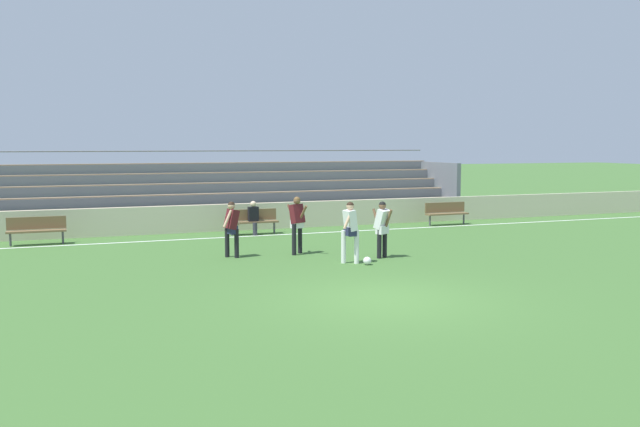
% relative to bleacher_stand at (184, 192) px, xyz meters
% --- Properties ---
extents(ground_plane, '(160.00, 160.00, 0.00)m').
position_rel_bleacher_stand_xyz_m(ground_plane, '(1.87, -14.88, -1.29)').
color(ground_plane, '#3D662D').
extents(field_line_sideline, '(44.00, 0.12, 0.01)m').
position_rel_bleacher_stand_xyz_m(field_line_sideline, '(1.87, -4.57, -1.29)').
color(field_line_sideline, white).
rests_on(field_line_sideline, ground).
extents(sideline_wall, '(48.00, 0.16, 1.00)m').
position_rel_bleacher_stand_xyz_m(sideline_wall, '(1.87, -2.84, -0.79)').
color(sideline_wall, beige).
rests_on(sideline_wall, ground).
extents(bleacher_stand, '(23.86, 3.80, 2.97)m').
position_rel_bleacher_stand_xyz_m(bleacher_stand, '(0.00, 0.00, 0.00)').
color(bleacher_stand, '#897051').
rests_on(bleacher_stand, ground).
extents(bench_near_bin, '(1.80, 0.40, 0.90)m').
position_rel_bleacher_stand_xyz_m(bench_near_bin, '(9.82, -4.09, -0.75)').
color(bench_near_bin, brown).
rests_on(bench_near_bin, ground).
extents(bench_near_wall_gap, '(1.80, 0.40, 0.90)m').
position_rel_bleacher_stand_xyz_m(bench_near_wall_gap, '(1.81, -4.09, -0.75)').
color(bench_near_wall_gap, brown).
rests_on(bench_near_wall_gap, ground).
extents(bench_centre_sideline, '(1.80, 0.40, 0.90)m').
position_rel_bleacher_stand_xyz_m(bench_centre_sideline, '(-5.37, -4.09, -0.75)').
color(bench_centre_sideline, brown).
rests_on(bench_centre_sideline, ground).
extents(spectator_seated, '(0.36, 0.42, 1.21)m').
position_rel_bleacher_stand_xyz_m(spectator_seated, '(1.81, -4.20, -0.59)').
color(spectator_seated, '#2D2D38').
rests_on(spectator_seated, ground).
extents(player_white_on_ball, '(0.50, 0.54, 1.62)m').
position_rel_bleacher_stand_xyz_m(player_white_on_ball, '(3.99, -10.24, -0.33)').
color(player_white_on_ball, black).
rests_on(player_white_on_ball, ground).
extents(player_white_wide_left, '(0.57, 0.44, 1.69)m').
position_rel_bleacher_stand_xyz_m(player_white_wide_left, '(2.79, -10.73, -0.29)').
color(player_white_wide_left, white).
rests_on(player_white_wide_left, ground).
extents(player_dark_challenging, '(0.60, 0.46, 1.61)m').
position_rel_bleacher_stand_xyz_m(player_dark_challenging, '(-0.01, -8.67, -0.34)').
color(player_dark_challenging, black).
rests_on(player_dark_challenging, ground).
extents(player_dark_dropping_back, '(0.48, 0.71, 1.71)m').
position_rel_bleacher_stand_xyz_m(player_dark_dropping_back, '(1.92, -8.80, -0.27)').
color(player_dark_dropping_back, black).
rests_on(player_dark_dropping_back, ground).
extents(soccer_ball, '(0.22, 0.22, 0.22)m').
position_rel_bleacher_stand_xyz_m(soccer_ball, '(3.13, -11.11, -1.18)').
color(soccer_ball, white).
rests_on(soccer_ball, ground).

